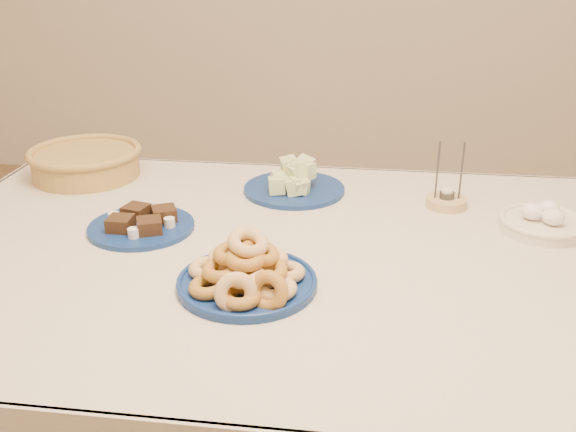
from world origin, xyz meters
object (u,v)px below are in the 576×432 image
object	(u,v)px
brownie_plate	(142,224)
wicker_basket	(86,161)
melon_plate	(295,182)
dining_table	(291,292)
candle_holder	(446,201)
egg_bowl	(543,222)
donut_platter	(247,273)

from	to	relation	value
brownie_plate	wicker_basket	size ratio (longest dim) A/B	0.67
wicker_basket	melon_plate	bearing A→B (deg)	-4.64
dining_table	melon_plate	bearing A→B (deg)	95.72
candle_holder	egg_bowl	distance (m)	0.24
egg_bowl	donut_platter	bearing A→B (deg)	-150.49
brownie_plate	donut_platter	bearing A→B (deg)	-38.60
wicker_basket	candle_holder	world-z (taller)	candle_holder
donut_platter	candle_holder	distance (m)	0.62
donut_platter	egg_bowl	bearing A→B (deg)	29.51
brownie_plate	wicker_basket	world-z (taller)	wicker_basket
dining_table	wicker_basket	xyz separation A→B (m)	(-0.63, 0.38, 0.15)
dining_table	melon_plate	distance (m)	0.36
egg_bowl	brownie_plate	bearing A→B (deg)	-172.66
melon_plate	egg_bowl	size ratio (longest dim) A/B	1.12
donut_platter	melon_plate	world-z (taller)	donut_platter
donut_platter	egg_bowl	xyz separation A→B (m)	(0.62, 0.35, -0.01)
wicker_basket	dining_table	bearing A→B (deg)	-31.43
donut_platter	melon_plate	xyz separation A→B (m)	(0.03, 0.51, -0.00)
melon_plate	wicker_basket	size ratio (longest dim) A/B	0.70
brownie_plate	wicker_basket	bearing A→B (deg)	130.13
candle_holder	dining_table	bearing A→B (deg)	-140.44
dining_table	egg_bowl	xyz separation A→B (m)	(0.56, 0.17, 0.13)
melon_plate	dining_table	bearing A→B (deg)	-84.28
melon_plate	candle_holder	xyz separation A→B (m)	(0.38, -0.04, -0.01)
brownie_plate	melon_plate	bearing A→B (deg)	41.06
wicker_basket	egg_bowl	size ratio (longest dim) A/B	1.60
wicker_basket	candle_holder	xyz separation A→B (m)	(0.98, -0.09, -0.03)
dining_table	melon_plate	size ratio (longest dim) A/B	6.06
donut_platter	wicker_basket	world-z (taller)	donut_platter
dining_table	candle_holder	size ratio (longest dim) A/B	10.21
wicker_basket	egg_bowl	bearing A→B (deg)	-10.01
melon_plate	brownie_plate	size ratio (longest dim) A/B	1.06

